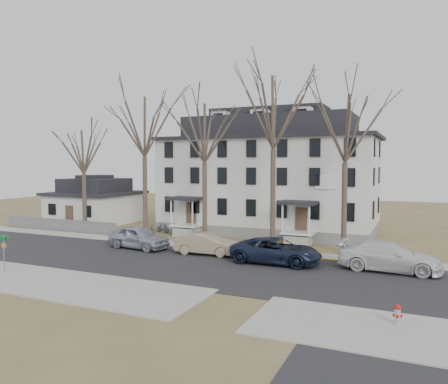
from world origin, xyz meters
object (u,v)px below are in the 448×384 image
at_px(car_tan, 207,244).
at_px(tree_mid_right, 346,124).
at_px(tree_mid_left, 204,129).
at_px(fire_hydrant, 398,315).
at_px(small_house, 95,203).
at_px(car_silver, 139,238).
at_px(tree_far_left, 144,123).
at_px(car_white, 389,257).
at_px(boarding_house, 269,177).
at_px(tree_bungalow, 83,149).
at_px(bicycle_right, 163,228).
at_px(street_sign, 4,247).
at_px(tree_center, 273,107).
at_px(bicycle_left, 147,230).
at_px(car_navy, 276,251).

bearing_deg(car_tan, tree_mid_right, -67.93).
height_order(tree_mid_left, fire_hydrant, tree_mid_left).
relative_size(small_house, car_silver, 1.67).
relative_size(tree_far_left, car_white, 2.24).
bearing_deg(car_tan, tree_mid_left, 24.13).
bearing_deg(car_tan, tree_far_left, 58.04).
bearing_deg(boarding_house, tree_mid_left, -110.20).
bearing_deg(tree_bungalow, car_silver, -25.86).
bearing_deg(car_silver, bicycle_right, 25.91).
distance_m(car_tan, street_sign, 13.32).
distance_m(small_house, fire_hydrant, 38.48).
bearing_deg(street_sign, car_silver, 48.72).
height_order(car_white, street_sign, street_sign).
distance_m(tree_far_left, street_sign, 16.69).
height_order(tree_far_left, fire_hydrant, tree_far_left).
xyz_separation_m(tree_bungalow, car_white, (27.91, -4.23, -7.23)).
xyz_separation_m(car_tan, bicycle_right, (-8.34, 7.28, -0.33)).
bearing_deg(tree_center, tree_far_left, 180.00).
bearing_deg(bicycle_right, boarding_house, -51.72).
bearing_deg(boarding_house, fire_hydrant, -59.74).
xyz_separation_m(boarding_house, street_sign, (-9.67, -22.34, -3.80)).
bearing_deg(bicycle_left, fire_hydrant, -132.69).
bearing_deg(tree_bungalow, car_tan, -16.16).
bearing_deg(tree_mid_right, street_sign, -142.02).
bearing_deg(car_silver, tree_mid_right, -65.33).
relative_size(tree_mid_right, car_white, 2.08).
height_order(tree_center, tree_bungalow, tree_center).
distance_m(tree_mid_left, tree_center, 6.18).
relative_size(small_house, tree_bungalow, 0.81).
bearing_deg(car_silver, tree_far_left, 36.06).
xyz_separation_m(tree_bungalow, street_sign, (6.33, -14.19, -6.54)).
distance_m(tree_mid_left, fire_hydrant, 22.90).
xyz_separation_m(tree_center, fire_hydrant, (9.82, -13.81, -10.62)).
xyz_separation_m(tree_mid_right, street_sign, (-18.17, -14.19, -8.03)).
xyz_separation_m(small_house, tree_far_left, (11.00, -6.20, 8.09)).
bearing_deg(car_silver, car_white, -81.21).
bearing_deg(small_house, street_sign, -63.14).
distance_m(bicycle_left, fire_hydrant, 26.99).
relative_size(tree_far_left, car_silver, 2.64).
distance_m(boarding_house, car_silver, 15.01).
distance_m(small_house, car_navy, 27.34).
height_order(tree_center, car_silver, tree_center).
xyz_separation_m(boarding_house, fire_hydrant, (12.82, -21.97, -4.92)).
relative_size(car_tan, street_sign, 2.03).
xyz_separation_m(car_silver, car_tan, (5.89, 0.14, -0.10)).
relative_size(car_navy, street_sign, 2.58).
height_order(tree_bungalow, fire_hydrant, tree_bungalow).
bearing_deg(car_white, car_tan, 92.59).
distance_m(tree_far_left, tree_mid_left, 6.05).
height_order(tree_far_left, tree_mid_left, tree_far_left).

